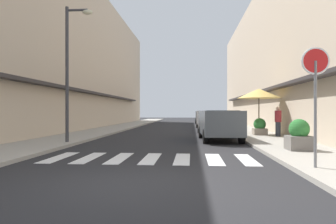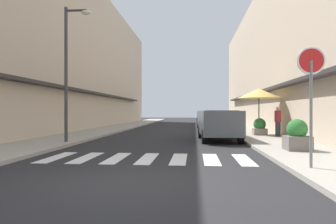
{
  "view_description": "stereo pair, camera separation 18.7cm",
  "coord_description": "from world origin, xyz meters",
  "px_view_note": "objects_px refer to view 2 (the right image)",
  "views": [
    {
      "loc": [
        1.22,
        -5.8,
        1.43
      ],
      "look_at": [
        -0.23,
        12.88,
        1.39
      ],
      "focal_mm": 32.21,
      "sensor_mm": 36.0,
      "label": 1
    },
    {
      "loc": [
        1.41,
        -5.79,
        1.43
      ],
      "look_at": [
        -0.23,
        12.88,
        1.39
      ],
      "focal_mm": 32.21,
      "sensor_mm": 36.0,
      "label": 2
    }
  ],
  "objects_px": {
    "round_street_sign": "(311,75)",
    "pedestrian_walking_near": "(278,121)",
    "parked_car_distant": "(205,116)",
    "planter_corner": "(297,136)",
    "parked_car_far": "(207,117)",
    "cafe_umbrella": "(259,94)",
    "planter_midblock": "(260,127)",
    "street_lamp": "(70,60)",
    "parked_car_near": "(219,122)",
    "parked_car_mid": "(211,119)"
  },
  "relations": [
    {
      "from": "planter_corner",
      "to": "planter_midblock",
      "type": "xyz_separation_m",
      "value": [
        0.16,
        6.62,
        -0.04
      ]
    },
    {
      "from": "parked_car_mid",
      "to": "pedestrian_walking_near",
      "type": "height_order",
      "value": "pedestrian_walking_near"
    },
    {
      "from": "street_lamp",
      "to": "pedestrian_walking_near",
      "type": "bearing_deg",
      "value": 20.49
    },
    {
      "from": "parked_car_near",
      "to": "street_lamp",
      "type": "xyz_separation_m",
      "value": [
        -6.5,
        -2.22,
        2.71
      ]
    },
    {
      "from": "round_street_sign",
      "to": "planter_corner",
      "type": "xyz_separation_m",
      "value": [
        0.76,
        3.24,
        -1.67
      ]
    },
    {
      "from": "parked_car_distant",
      "to": "cafe_umbrella",
      "type": "relative_size",
      "value": 1.59
    },
    {
      "from": "parked_car_mid",
      "to": "planter_corner",
      "type": "relative_size",
      "value": 3.9
    },
    {
      "from": "parked_car_distant",
      "to": "planter_midblock",
      "type": "height_order",
      "value": "parked_car_distant"
    },
    {
      "from": "round_street_sign",
      "to": "cafe_umbrella",
      "type": "height_order",
      "value": "round_street_sign"
    },
    {
      "from": "parked_car_mid",
      "to": "street_lamp",
      "type": "bearing_deg",
      "value": -126.6
    },
    {
      "from": "parked_car_mid",
      "to": "pedestrian_walking_near",
      "type": "xyz_separation_m",
      "value": [
        3.17,
        -5.14,
        0.01
      ]
    },
    {
      "from": "parked_car_mid",
      "to": "parked_car_far",
      "type": "distance_m",
      "value": 6.19
    },
    {
      "from": "cafe_umbrella",
      "to": "planter_midblock",
      "type": "xyz_separation_m",
      "value": [
        -0.04,
        -0.38,
        -1.88
      ]
    },
    {
      "from": "cafe_umbrella",
      "to": "planter_midblock",
      "type": "distance_m",
      "value": 1.92
    },
    {
      "from": "parked_car_near",
      "to": "cafe_umbrella",
      "type": "distance_m",
      "value": 4.01
    },
    {
      "from": "street_lamp",
      "to": "planter_midblock",
      "type": "height_order",
      "value": "street_lamp"
    },
    {
      "from": "parked_car_far",
      "to": "cafe_umbrella",
      "type": "xyz_separation_m",
      "value": [
        2.49,
        -9.95,
        1.52
      ]
    },
    {
      "from": "parked_car_mid",
      "to": "planter_midblock",
      "type": "distance_m",
      "value": 4.83
    },
    {
      "from": "planter_corner",
      "to": "pedestrian_walking_near",
      "type": "distance_m",
      "value": 5.71
    },
    {
      "from": "round_street_sign",
      "to": "cafe_umbrella",
      "type": "relative_size",
      "value": 1.08
    },
    {
      "from": "parked_car_mid",
      "to": "planter_midblock",
      "type": "height_order",
      "value": "parked_car_mid"
    },
    {
      "from": "planter_corner",
      "to": "street_lamp",
      "type": "bearing_deg",
      "value": 167.03
    },
    {
      "from": "parked_car_far",
      "to": "planter_midblock",
      "type": "bearing_deg",
      "value": -76.7
    },
    {
      "from": "street_lamp",
      "to": "planter_midblock",
      "type": "distance_m",
      "value": 10.51
    },
    {
      "from": "cafe_umbrella",
      "to": "pedestrian_walking_near",
      "type": "height_order",
      "value": "cafe_umbrella"
    },
    {
      "from": "round_street_sign",
      "to": "parked_car_far",
      "type": "bearing_deg",
      "value": 94.34
    },
    {
      "from": "parked_car_mid",
      "to": "parked_car_distant",
      "type": "bearing_deg",
      "value": 90.0
    },
    {
      "from": "street_lamp",
      "to": "pedestrian_walking_near",
      "type": "distance_m",
      "value": 10.66
    },
    {
      "from": "parked_car_far",
      "to": "cafe_umbrella",
      "type": "bearing_deg",
      "value": -75.98
    },
    {
      "from": "planter_corner",
      "to": "round_street_sign",
      "type": "bearing_deg",
      "value": -103.14
    },
    {
      "from": "round_street_sign",
      "to": "cafe_umbrella",
      "type": "xyz_separation_m",
      "value": [
        0.95,
        10.24,
        0.16
      ]
    },
    {
      "from": "parked_car_near",
      "to": "parked_car_far",
      "type": "bearing_deg",
      "value": 90.0
    },
    {
      "from": "parked_car_mid",
      "to": "planter_midblock",
      "type": "xyz_separation_m",
      "value": [
        2.44,
        -4.15,
        -0.36
      ]
    },
    {
      "from": "parked_car_near",
      "to": "round_street_sign",
      "type": "height_order",
      "value": "round_street_sign"
    },
    {
      "from": "street_lamp",
      "to": "planter_midblock",
      "type": "relative_size",
      "value": 6.22
    },
    {
      "from": "parked_car_far",
      "to": "street_lamp",
      "type": "relative_size",
      "value": 0.72
    },
    {
      "from": "cafe_umbrella",
      "to": "parked_car_mid",
      "type": "bearing_deg",
      "value": 123.41
    },
    {
      "from": "round_street_sign",
      "to": "pedestrian_walking_near",
      "type": "relative_size",
      "value": 1.81
    },
    {
      "from": "parked_car_far",
      "to": "parked_car_distant",
      "type": "xyz_separation_m",
      "value": [
        0.0,
        6.87,
        0.0
      ]
    },
    {
      "from": "parked_car_far",
      "to": "planter_corner",
      "type": "bearing_deg",
      "value": -82.31
    },
    {
      "from": "street_lamp",
      "to": "planter_midblock",
      "type": "bearing_deg",
      "value": 27.21
    },
    {
      "from": "parked_car_distant",
      "to": "round_street_sign",
      "type": "xyz_separation_m",
      "value": [
        1.53,
        -27.07,
        1.35
      ]
    },
    {
      "from": "parked_car_distant",
      "to": "planter_midblock",
      "type": "relative_size",
      "value": 4.45
    },
    {
      "from": "street_lamp",
      "to": "cafe_umbrella",
      "type": "bearing_deg",
      "value": 29.0
    },
    {
      "from": "parked_car_near",
      "to": "planter_midblock",
      "type": "relative_size",
      "value": 4.49
    },
    {
      "from": "planter_midblock",
      "to": "pedestrian_walking_near",
      "type": "bearing_deg",
      "value": -53.72
    },
    {
      "from": "parked_car_mid",
      "to": "cafe_umbrella",
      "type": "distance_m",
      "value": 4.76
    },
    {
      "from": "parked_car_near",
      "to": "round_street_sign",
      "type": "relative_size",
      "value": 1.49
    },
    {
      "from": "parked_car_distant",
      "to": "street_lamp",
      "type": "distance_m",
      "value": 22.91
    },
    {
      "from": "parked_car_distant",
      "to": "planter_corner",
      "type": "relative_size",
      "value": 3.94
    }
  ]
}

